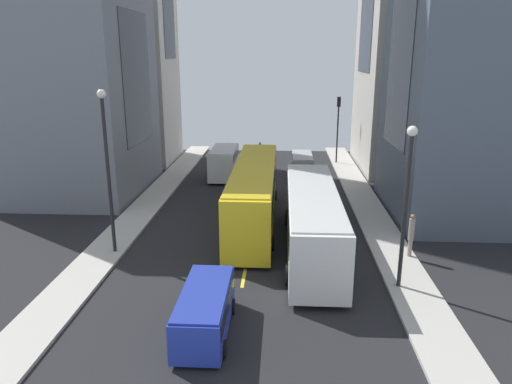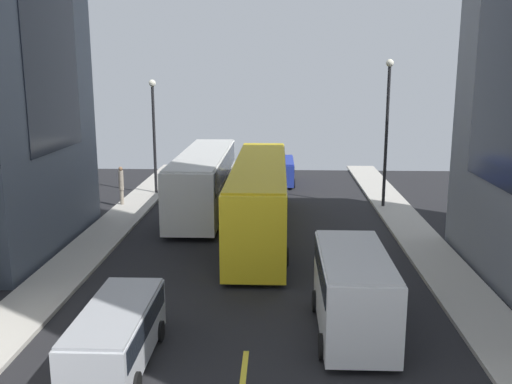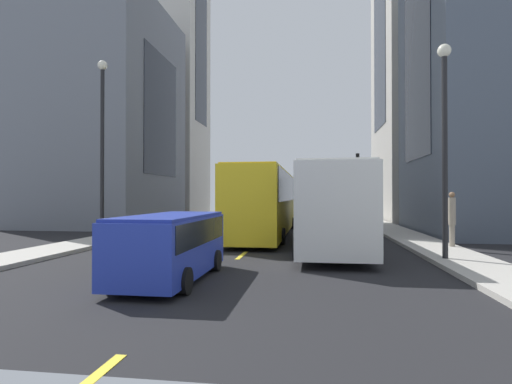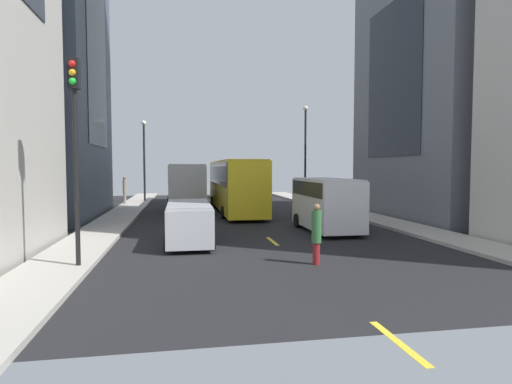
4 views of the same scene
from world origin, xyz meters
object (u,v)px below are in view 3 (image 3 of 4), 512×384
object	(u,v)px
car_blue_1	(171,242)
streetcar_yellow	(267,198)
traffic_light_near_corner	(358,173)
pedestrian_crossing_near	(282,208)
pedestrian_waiting_curb	(452,217)
car_silver_0	(323,210)
city_bus_white	(329,201)
delivery_van_white	(244,205)

from	to	relation	value
car_blue_1	streetcar_yellow	bearing A→B (deg)	-94.87
streetcar_yellow	car_blue_1	world-z (taller)	streetcar_yellow
traffic_light_near_corner	pedestrian_crossing_near	bearing A→B (deg)	-4.16
pedestrian_crossing_near	pedestrian_waiting_curb	bearing A→B (deg)	-106.05
car_silver_0	streetcar_yellow	bearing A→B (deg)	74.95
car_silver_0	pedestrian_waiting_curb	bearing A→B (deg)	104.77
car_silver_0	pedestrian_crossing_near	world-z (taller)	pedestrian_crossing_near
pedestrian_waiting_curb	traffic_light_near_corner	bearing A→B (deg)	-123.91
city_bus_white	streetcar_yellow	distance (m)	5.71
car_silver_0	car_blue_1	size ratio (longest dim) A/B	1.02
pedestrian_waiting_curb	pedestrian_crossing_near	world-z (taller)	pedestrian_waiting_curb
streetcar_yellow	pedestrian_crossing_near	distance (m)	17.43
city_bus_white	streetcar_yellow	bearing A→B (deg)	-54.37
streetcar_yellow	traffic_light_near_corner	world-z (taller)	traffic_light_near_corner
traffic_light_near_corner	car_silver_0	bearing A→B (deg)	49.32
city_bus_white	pedestrian_crossing_near	world-z (taller)	city_bus_white
city_bus_white	streetcar_yellow	xyz separation A→B (m)	(3.33, -4.64, 0.12)
delivery_van_white	car_blue_1	size ratio (longest dim) A/B	1.11
pedestrian_crossing_near	car_blue_1	bearing A→B (deg)	-128.27
car_blue_1	pedestrian_waiting_curb	size ratio (longest dim) A/B	2.08
delivery_van_white	car_silver_0	size ratio (longest dim) A/B	1.08
city_bus_white	car_silver_0	bearing A→B (deg)	-90.47
streetcar_yellow	car_blue_1	bearing A→B (deg)	85.13
city_bus_white	traffic_light_near_corner	bearing A→B (deg)	-99.36
delivery_van_white	traffic_light_near_corner	xyz separation A→B (m)	(-10.07, -6.16, 2.92)
city_bus_white	streetcar_yellow	world-z (taller)	streetcar_yellow
streetcar_yellow	car_blue_1	distance (m)	12.75
streetcar_yellow	car_silver_0	size ratio (longest dim) A/B	3.08
pedestrian_crossing_near	traffic_light_near_corner	distance (m)	8.12
city_bus_white	pedestrian_crossing_near	xyz separation A→B (m)	(3.82, -22.03, -0.97)
city_bus_white	delivery_van_white	bearing A→B (deg)	-66.94
city_bus_white	delivery_van_white	xyz separation A→B (m)	(6.53, -15.33, -0.50)
pedestrian_crossing_near	traffic_light_near_corner	world-z (taller)	traffic_light_near_corner
pedestrian_waiting_curb	pedestrian_crossing_near	distance (m)	24.35
streetcar_yellow	traffic_light_near_corner	bearing A→B (deg)	-112.17
delivery_van_white	pedestrian_crossing_near	size ratio (longest dim) A/B	2.63
delivery_van_white	car_blue_1	distance (m)	23.45
city_bus_white	car_silver_0	size ratio (longest dim) A/B	2.66
delivery_van_white	car_silver_0	distance (m)	7.04
delivery_van_white	car_blue_1	xyz separation A→B (m)	(-2.12, 23.34, -0.49)
car_blue_1	pedestrian_crossing_near	xyz separation A→B (m)	(-0.58, -30.04, 0.02)
delivery_van_white	traffic_light_near_corner	bearing A→B (deg)	-148.55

